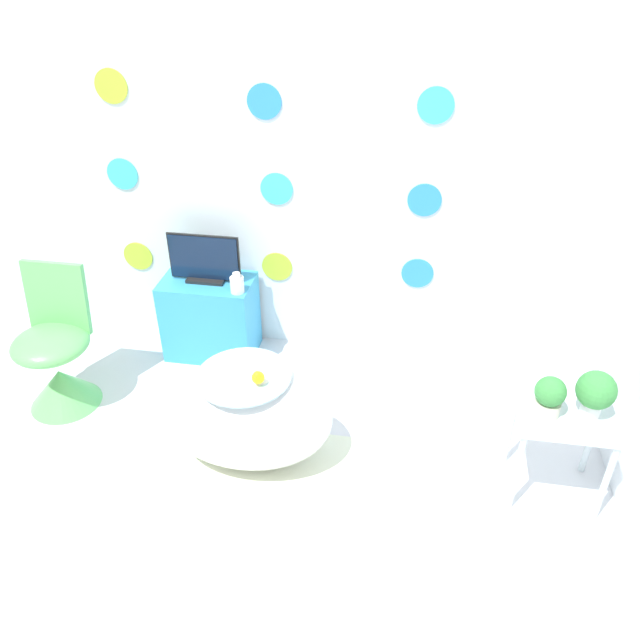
# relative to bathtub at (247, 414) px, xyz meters

# --- Properties ---
(ground_plane) EXTENTS (12.00, 12.00, 0.00)m
(ground_plane) POSITION_rel_bathtub_xyz_m (-0.08, -0.70, -0.28)
(ground_plane) COLOR silver
(wall_back_dotted) EXTENTS (5.01, 0.05, 2.60)m
(wall_back_dotted) POSITION_rel_bathtub_xyz_m (-0.08, 1.13, 1.02)
(wall_back_dotted) COLOR white
(wall_back_dotted) RESTS_ON ground_plane
(rug) EXTENTS (1.40, 0.74, 0.01)m
(rug) POSITION_rel_bathtub_xyz_m (-0.04, -0.16, -0.28)
(rug) COLOR silver
(rug) RESTS_ON ground_plane
(bathtub) EXTENTS (0.92, 0.60, 0.56)m
(bathtub) POSITION_rel_bathtub_xyz_m (0.00, 0.00, 0.00)
(bathtub) COLOR white
(bathtub) RESTS_ON ground_plane
(rubber_duck) EXTENTS (0.07, 0.07, 0.08)m
(rubber_duck) POSITION_rel_bathtub_xyz_m (0.10, -0.07, 0.31)
(rubber_duck) COLOR yellow
(rubber_duck) RESTS_ON bathtub
(chair) EXTENTS (0.44, 0.44, 0.86)m
(chair) POSITION_rel_bathtub_xyz_m (-1.22, 0.24, 0.00)
(chair) COLOR #66C166
(chair) RESTS_ON ground_plane
(tv_cabinet) EXTENTS (0.59, 0.36, 0.55)m
(tv_cabinet) POSITION_rel_bathtub_xyz_m (-0.49, 0.90, -0.00)
(tv_cabinet) COLOR #389ED6
(tv_cabinet) RESTS_ON ground_plane
(tv) EXTENTS (0.46, 0.12, 0.32)m
(tv) POSITION_rel_bathtub_xyz_m (-0.49, 0.90, 0.41)
(tv) COLOR black
(tv) RESTS_ON tv_cabinet
(vase) EXTENTS (0.09, 0.09, 0.13)m
(vase) POSITION_rel_bathtub_xyz_m (-0.25, 0.79, 0.33)
(vase) COLOR white
(vase) RESTS_ON tv_cabinet
(side_table) EXTENTS (0.46, 0.37, 0.51)m
(side_table) POSITION_rel_bathtub_xyz_m (1.59, 0.00, 0.13)
(side_table) COLOR silver
(side_table) RESTS_ON ground_plane
(potted_plant_left) EXTENTS (0.15, 0.15, 0.21)m
(potted_plant_left) POSITION_rel_bathtub_xyz_m (1.48, -0.01, 0.34)
(potted_plant_left) COLOR beige
(potted_plant_left) RESTS_ON side_table
(potted_plant_right) EXTENTS (0.18, 0.18, 0.24)m
(potted_plant_right) POSITION_rel_bathtub_xyz_m (1.69, 0.02, 0.37)
(potted_plant_right) COLOR white
(potted_plant_right) RESTS_ON side_table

